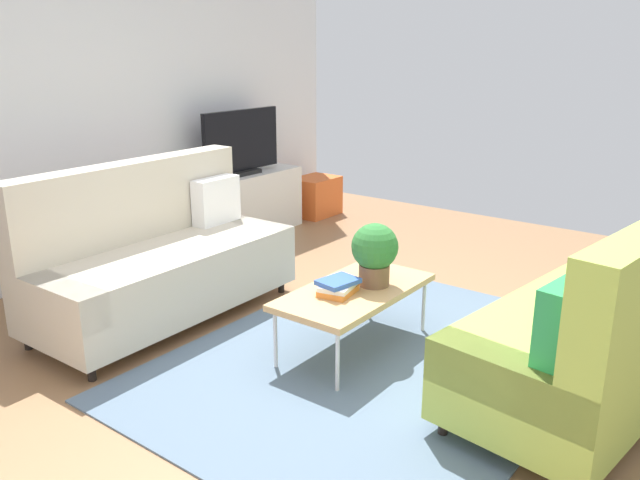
% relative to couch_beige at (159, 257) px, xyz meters
% --- Properties ---
extents(ground_plane, '(7.68, 7.68, 0.00)m').
position_rel_couch_beige_xyz_m(ground_plane, '(0.26, -1.49, -0.44)').
color(ground_plane, '#936B47').
extents(wall_far, '(6.40, 0.12, 2.90)m').
position_rel_couch_beige_xyz_m(wall_far, '(0.26, 1.31, 1.01)').
color(wall_far, silver).
rests_on(wall_far, ground_plane).
extents(area_rug, '(2.90, 2.20, 0.01)m').
position_rel_couch_beige_xyz_m(area_rug, '(0.34, -1.62, -0.44)').
color(area_rug, slate).
rests_on(area_rug, ground_plane).
extents(couch_beige, '(1.91, 0.87, 1.10)m').
position_rel_couch_beige_xyz_m(couch_beige, '(0.00, 0.00, 0.00)').
color(couch_beige, beige).
rests_on(couch_beige, ground_plane).
extents(couch_green, '(1.99, 1.08, 1.10)m').
position_rel_couch_beige_xyz_m(couch_green, '(0.67, -2.84, 0.00)').
color(couch_green, '#A3BC4C').
rests_on(couch_green, ground_plane).
extents(coffee_table, '(1.10, 0.56, 0.42)m').
position_rel_couch_beige_xyz_m(coffee_table, '(0.39, -1.42, -0.05)').
color(coffee_table, tan).
rests_on(coffee_table, ground_plane).
extents(tv_console, '(1.40, 0.44, 0.64)m').
position_rel_couch_beige_xyz_m(tv_console, '(1.85, 0.97, -0.12)').
color(tv_console, silver).
rests_on(tv_console, ground_plane).
extents(tv, '(1.00, 0.20, 0.64)m').
position_rel_couch_beige_xyz_m(tv, '(1.85, 0.95, 0.51)').
color(tv, black).
rests_on(tv, tv_console).
extents(storage_trunk, '(0.52, 0.40, 0.44)m').
position_rel_couch_beige_xyz_m(storage_trunk, '(2.95, 0.87, -0.22)').
color(storage_trunk, orange).
rests_on(storage_trunk, ground_plane).
extents(potted_plant, '(0.30, 0.30, 0.40)m').
position_rel_couch_beige_xyz_m(potted_plant, '(0.52, -1.48, 0.20)').
color(potted_plant, brown).
rests_on(potted_plant, coffee_table).
extents(table_book_0, '(0.27, 0.22, 0.04)m').
position_rel_couch_beige_xyz_m(table_book_0, '(0.25, -1.39, -0.00)').
color(table_book_0, orange).
rests_on(table_book_0, coffee_table).
extents(table_book_1, '(0.27, 0.23, 0.03)m').
position_rel_couch_beige_xyz_m(table_book_1, '(0.25, -1.39, 0.03)').
color(table_book_1, silver).
rests_on(table_book_1, table_book_0).
extents(table_book_2, '(0.27, 0.22, 0.03)m').
position_rel_couch_beige_xyz_m(table_book_2, '(0.25, -1.39, 0.06)').
color(table_book_2, '#3359B2').
rests_on(table_book_2, table_book_1).
extents(vase_0, '(0.09, 0.09, 0.16)m').
position_rel_couch_beige_xyz_m(vase_0, '(1.27, 1.02, 0.28)').
color(vase_0, '#B24C4C').
rests_on(vase_0, tv_console).
extents(vase_1, '(0.12, 0.12, 0.18)m').
position_rel_couch_beige_xyz_m(vase_1, '(1.42, 1.02, 0.29)').
color(vase_1, silver).
rests_on(vase_1, tv_console).
extents(bottle_0, '(0.05, 0.05, 0.23)m').
position_rel_couch_beige_xyz_m(bottle_0, '(1.60, 0.93, 0.32)').
color(bottle_0, red).
rests_on(bottle_0, tv_console).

